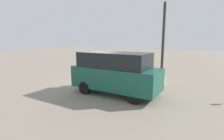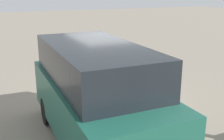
# 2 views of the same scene
# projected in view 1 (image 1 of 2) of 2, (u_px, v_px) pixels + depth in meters

# --- Properties ---
(ground_plane) EXTENTS (80.00, 80.00, 0.00)m
(ground_plane) POSITION_uv_depth(u_px,v_px,m) (97.00, 83.00, 11.88)
(ground_plane) COLOR gray
(parking_meter_near) EXTENTS (0.21, 0.14, 1.44)m
(parking_meter_near) POSITION_uv_depth(u_px,v_px,m) (108.00, 68.00, 11.70)
(parking_meter_near) COLOR gray
(parking_meter_near) RESTS_ON ground
(lamp_post) EXTENTS (0.44, 0.44, 5.18)m
(lamp_post) POSITION_uv_depth(u_px,v_px,m) (162.00, 59.00, 11.21)
(lamp_post) COLOR beige
(lamp_post) RESTS_ON ground
(parked_van) EXTENTS (4.75, 2.07, 2.27)m
(parked_van) POSITION_uv_depth(u_px,v_px,m) (115.00, 72.00, 9.35)
(parked_van) COLOR #195142
(parked_van) RESTS_ON ground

